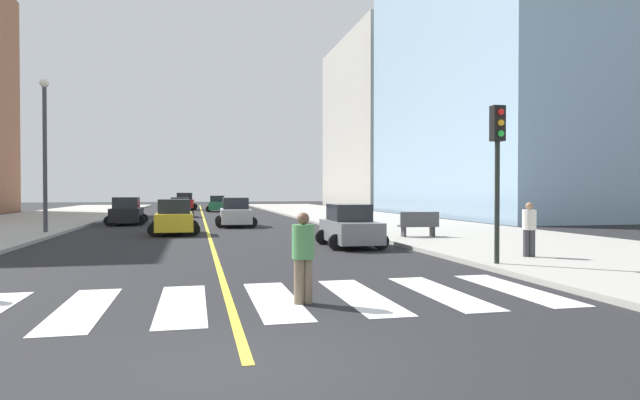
# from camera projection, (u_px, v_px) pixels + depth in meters

# --- Properties ---
(ground_plane) EXTENTS (220.00, 220.00, 0.00)m
(ground_plane) POSITION_uv_depth(u_px,v_px,m) (249.00, 366.00, 6.78)
(ground_plane) COLOR black
(sidewalk_kerb_east) EXTENTS (10.00, 120.00, 0.15)m
(sidewalk_kerb_east) POSITION_uv_depth(u_px,v_px,m) (441.00, 231.00, 29.01)
(sidewalk_kerb_east) COLOR #9E9B93
(sidewalk_kerb_east) RESTS_ON ground
(crosswalk_paint) EXTENTS (13.50, 4.00, 0.01)m
(crosswalk_paint) POSITION_uv_depth(u_px,v_px,m) (229.00, 302.00, 10.68)
(crosswalk_paint) COLOR silver
(crosswalk_paint) RESTS_ON ground
(lane_divider_paint) EXTENTS (0.16, 80.00, 0.01)m
(lane_divider_paint) POSITION_uv_depth(u_px,v_px,m) (203.00, 217.00, 45.76)
(lane_divider_paint) COLOR yellow
(lane_divider_paint) RESTS_ON ground
(parking_garage_concrete) EXTENTS (18.00, 24.00, 23.02)m
(parking_garage_concrete) POSITION_uv_depth(u_px,v_px,m) (405.00, 125.00, 75.71)
(parking_garage_concrete) COLOR #9E9B93
(parking_garage_concrete) RESTS_ON ground
(car_green_nearest) EXTENTS (2.52, 3.94, 1.73)m
(car_green_nearest) POSITION_uv_depth(u_px,v_px,m) (217.00, 204.00, 58.52)
(car_green_nearest) COLOR #236B42
(car_green_nearest) RESTS_ON ground
(car_gray_second) EXTENTS (2.37, 3.77, 1.68)m
(car_gray_second) POSITION_uv_depth(u_px,v_px,m) (350.00, 227.00, 21.44)
(car_gray_second) COLOR slate
(car_gray_second) RESTS_ON ground
(car_red_third) EXTENTS (2.89, 4.57, 2.03)m
(car_red_third) POSITION_uv_depth(u_px,v_px,m) (185.00, 202.00, 63.68)
(car_red_third) COLOR red
(car_red_third) RESTS_ON ground
(car_yellow_fourth) EXTENTS (2.57, 4.06, 1.79)m
(car_yellow_fourth) POSITION_uv_depth(u_px,v_px,m) (174.00, 218.00, 27.57)
(car_yellow_fourth) COLOR gold
(car_yellow_fourth) RESTS_ON ground
(car_black_fifth) EXTENTS (2.57, 4.07, 1.81)m
(car_black_fifth) POSITION_uv_depth(u_px,v_px,m) (127.00, 212.00, 35.55)
(car_black_fifth) COLOR black
(car_black_fifth) RESTS_ON ground
(car_silver_sixth) EXTENTS (2.57, 4.06, 1.80)m
(car_silver_sixth) POSITION_uv_depth(u_px,v_px,m) (236.00, 213.00, 33.73)
(car_silver_sixth) COLOR #B7B7BC
(car_silver_sixth) RESTS_ON ground
(car_blue_seventh) EXTENTS (2.43, 3.82, 1.68)m
(car_blue_seventh) POSITION_uv_depth(u_px,v_px,m) (180.00, 208.00, 46.17)
(car_blue_seventh) COLOR #2D479E
(car_blue_seventh) RESTS_ON ground
(traffic_light_near_corner) EXTENTS (0.36, 0.41, 4.45)m
(traffic_light_near_corner) POSITION_uv_depth(u_px,v_px,m) (498.00, 152.00, 15.24)
(traffic_light_near_corner) COLOR black
(traffic_light_near_corner) RESTS_ON sidewalk_kerb_east
(park_bench) EXTENTS (1.83, 0.68, 1.12)m
(park_bench) POSITION_uv_depth(u_px,v_px,m) (419.00, 225.00, 24.34)
(park_bench) COLOR #47474C
(park_bench) RESTS_ON sidewalk_kerb_east
(pedestrian_crossing) EXTENTS (0.44, 0.44, 1.78)m
(pedestrian_crossing) POSITION_uv_depth(u_px,v_px,m) (303.00, 254.00, 10.51)
(pedestrian_crossing) COLOR brown
(pedestrian_crossing) RESTS_ON ground
(pedestrian_waiting_east) EXTENTS (0.42, 0.42, 1.70)m
(pedestrian_waiting_east) POSITION_uv_depth(u_px,v_px,m) (529.00, 227.00, 16.88)
(pedestrian_waiting_east) COLOR #38383D
(pedestrian_waiting_east) RESTS_ON sidewalk_kerb_east
(fire_hydrant) EXTENTS (0.26, 0.26, 0.89)m
(fire_hydrant) POSITION_uv_depth(u_px,v_px,m) (354.00, 220.00, 30.71)
(fire_hydrant) COLOR red
(fire_hydrant) RESTS_ON sidewalk_kerb_east
(street_lamp) EXTENTS (0.44, 0.44, 7.65)m
(street_lamp) POSITION_uv_depth(u_px,v_px,m) (45.00, 142.00, 27.05)
(street_lamp) COLOR #38383D
(street_lamp) RESTS_ON sidewalk_kerb_west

